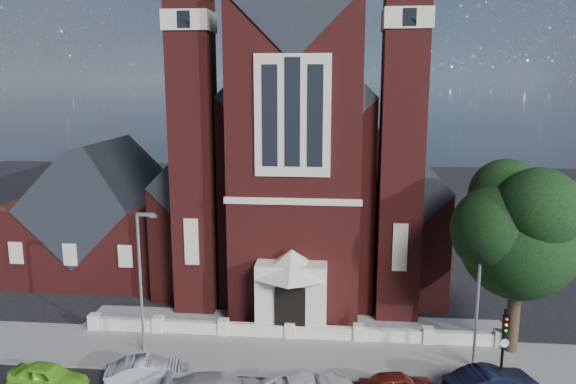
# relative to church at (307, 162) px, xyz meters

# --- Properties ---
(ground) EXTENTS (120.00, 120.00, 0.00)m
(ground) POSITION_rel_church_xyz_m (0.00, -7.94, -8.19)
(ground) COLOR black
(ground) RESTS_ON ground
(pavement_strip) EXTENTS (60.00, 5.00, 0.12)m
(pavement_strip) POSITION_rel_church_xyz_m (0.00, -18.44, -8.19)
(pavement_strip) COLOR gray
(pavement_strip) RESTS_ON ground
(forecourt_paving) EXTENTS (26.00, 3.00, 0.14)m
(forecourt_paving) POSITION_rel_church_xyz_m (0.00, -14.44, -8.19)
(forecourt_paving) COLOR gray
(forecourt_paving) RESTS_ON ground
(forecourt_wall) EXTENTS (24.00, 0.40, 0.90)m
(forecourt_wall) POSITION_rel_church_xyz_m (0.00, -16.44, -8.19)
(forecourt_wall) COLOR beige
(forecourt_wall) RESTS_ON ground
(church) EXTENTS (20.01, 34.90, 29.20)m
(church) POSITION_rel_church_xyz_m (0.00, 0.00, 0.00)
(church) COLOR #551916
(church) RESTS_ON ground
(parish_hall) EXTENTS (12.00, 12.20, 10.24)m
(parish_hall) POSITION_rel_church_xyz_m (-16.00, -4.94, -4.17)
(parish_hall) COLOR #551916
(parish_hall) RESTS_ON ground
(street_tree) EXTENTS (6.40, 6.60, 10.70)m
(street_tree) POSITION_rel_church_xyz_m (12.60, -17.23, -1.23)
(street_tree) COLOR black
(street_tree) RESTS_ON ground
(street_lamp_left) EXTENTS (1.16, 0.22, 8.09)m
(street_lamp_left) POSITION_rel_church_xyz_m (-7.91, -18.94, -3.59)
(street_lamp_left) COLOR gray
(street_lamp_left) RESTS_ON ground
(street_lamp_right) EXTENTS (1.16, 0.22, 8.09)m
(street_lamp_right) POSITION_rel_church_xyz_m (10.09, -18.94, -3.59)
(street_lamp_right) COLOR gray
(street_lamp_right) RESTS_ON ground
(traffic_signal) EXTENTS (0.28, 0.42, 4.00)m
(traffic_signal) POSITION_rel_church_xyz_m (11.00, -20.52, -5.60)
(traffic_signal) COLOR black
(traffic_signal) RESTS_ON ground
(car_lime_van) EXTENTS (4.14, 2.17, 1.35)m
(car_lime_van) POSITION_rel_church_xyz_m (-11.38, -23.09, -7.51)
(car_lime_van) COLOR #7BD32A
(car_lime_van) RESTS_ON ground
(car_silver_a) EXTENTS (4.45, 2.60, 1.39)m
(car_silver_a) POSITION_rel_church_xyz_m (-6.60, -22.22, -7.49)
(car_silver_a) COLOR #A3A5AA
(car_silver_a) RESTS_ON ground
(car_navy) EXTENTS (4.84, 3.00, 1.51)m
(car_navy) POSITION_rel_church_xyz_m (10.21, -21.84, -7.43)
(car_navy) COLOR black
(car_navy) RESTS_ON ground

